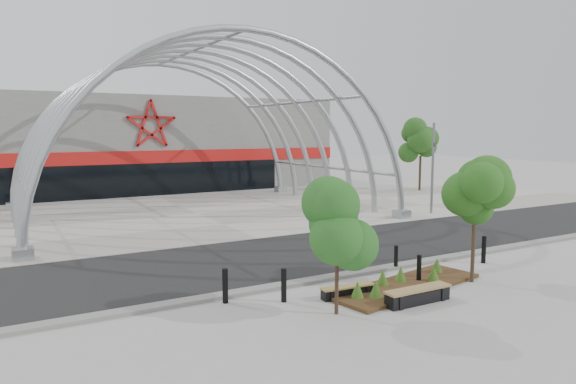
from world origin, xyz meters
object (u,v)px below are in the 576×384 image
at_px(signal_pole, 433,167).
at_px(bench_0, 347,291).
at_px(bench_1, 418,296).
at_px(bollard_2, 419,269).
at_px(street_tree_0, 337,227).
at_px(street_tree_1, 475,201).

xyz_separation_m(signal_pole, bench_0, (-14.23, -10.66, -2.78)).
bearing_deg(bench_1, bollard_2, 45.50).
distance_m(signal_pole, street_tree_0, 19.33).
bearing_deg(bench_0, bench_1, -45.23).
distance_m(street_tree_1, bollard_2, 2.98).
relative_size(street_tree_1, bollard_2, 3.96).
xyz_separation_m(street_tree_0, bench_0, (1.15, 1.05, -2.33)).
xyz_separation_m(bench_1, bollard_2, (1.51, 1.53, 0.26)).
bearing_deg(street_tree_0, bench_1, -9.99).
height_order(street_tree_1, bollard_2, street_tree_1).
bearing_deg(signal_pole, street_tree_1, -129.75).
xyz_separation_m(bench_0, bench_1, (1.51, -1.52, 0.05)).
xyz_separation_m(signal_pole, street_tree_0, (-15.38, -11.71, -0.45)).
distance_m(signal_pole, bollard_2, 15.65).
distance_m(bench_1, bollard_2, 2.17).
bearing_deg(bench_1, street_tree_1, 12.89).
relative_size(signal_pole, bench_0, 3.14).
bearing_deg(street_tree_0, bench_0, 42.53).
height_order(bench_1, bollard_2, bollard_2).
bearing_deg(bollard_2, street_tree_0, -165.63).
distance_m(street_tree_0, street_tree_1, 5.87).
bearing_deg(bench_1, bench_0, 134.77).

